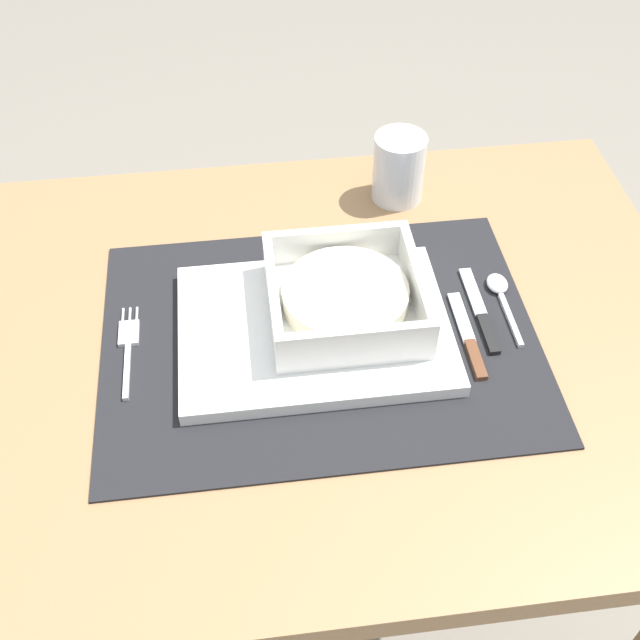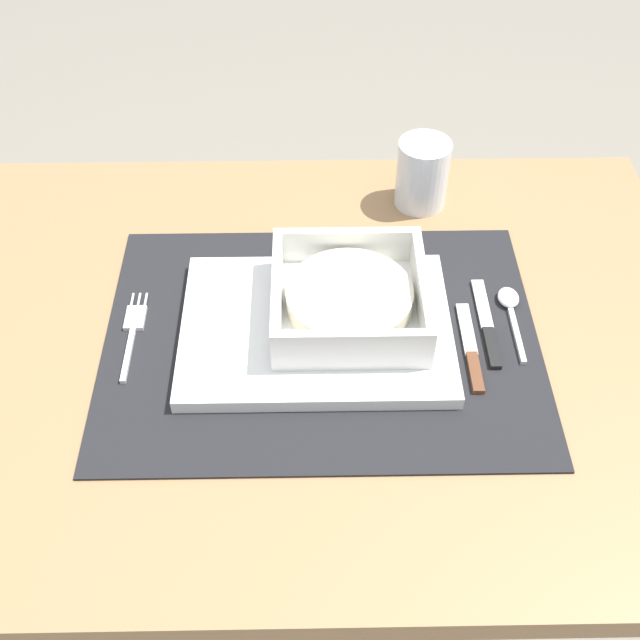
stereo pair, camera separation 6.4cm
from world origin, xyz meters
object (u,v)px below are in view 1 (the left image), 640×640
object	(u,v)px
dining_table	(310,400)
spoon	(500,291)
porridge_bowl	(345,298)
bread_knife	(469,339)
drinking_glass	(398,171)
butter_knife	(481,315)
fork	(128,344)

from	to	relation	value
dining_table	spoon	xyz separation A→B (m)	(0.22, 0.03, 0.12)
porridge_bowl	spoon	bearing A→B (deg)	6.05
dining_table	bread_knife	distance (m)	0.21
bread_knife	drinking_glass	xyz separation A→B (m)	(-0.03, 0.26, 0.03)
spoon	butter_knife	bearing A→B (deg)	-131.51
bread_knife	dining_table	bearing A→B (deg)	170.31
dining_table	drinking_glass	distance (m)	0.31
fork	drinking_glass	distance (m)	0.41
spoon	drinking_glass	xyz separation A→B (m)	(-0.08, 0.20, 0.03)
drinking_glass	fork	bearing A→B (deg)	-146.49
spoon	porridge_bowl	bearing A→B (deg)	-172.66
porridge_bowl	butter_knife	world-z (taller)	porridge_bowl
butter_knife	bread_knife	size ratio (longest dim) A/B	1.03
butter_knife	bread_knife	distance (m)	0.04
drinking_glass	butter_knife	bearing A→B (deg)	-77.44
butter_knife	bread_knife	world-z (taller)	same
spoon	bread_knife	xyz separation A→B (m)	(-0.05, -0.07, -0.00)
spoon	butter_knife	size ratio (longest dim) A/B	0.84
butter_knife	spoon	bearing A→B (deg)	47.23
dining_table	spoon	bearing A→B (deg)	8.68
fork	bread_knife	xyz separation A→B (m)	(0.37, -0.04, 0.00)
fork	spoon	bearing A→B (deg)	7.30
dining_table	fork	distance (m)	0.23
fork	butter_knife	xyz separation A→B (m)	(0.39, -0.01, 0.00)
bread_knife	porridge_bowl	bearing A→B (deg)	160.98
drinking_glass	bread_knife	bearing A→B (deg)	-83.90
porridge_bowl	spoon	size ratio (longest dim) A/B	1.49
porridge_bowl	fork	bearing A→B (deg)	-178.20
fork	spoon	xyz separation A→B (m)	(0.42, 0.03, 0.00)
dining_table	porridge_bowl	distance (m)	0.16
dining_table	fork	bearing A→B (deg)	177.83
dining_table	fork	xyz separation A→B (m)	(-0.20, 0.01, 0.12)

